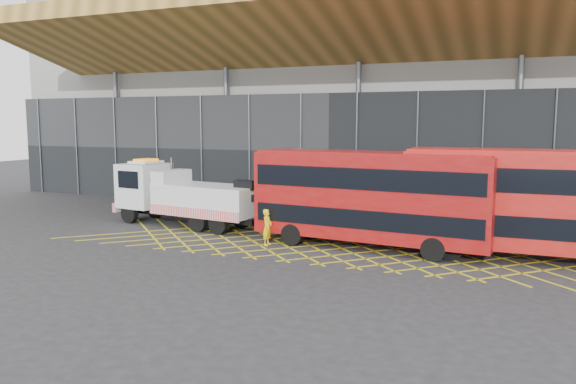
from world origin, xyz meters
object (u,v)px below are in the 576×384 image
at_px(bus_towed, 370,195).
at_px(bus_second, 546,200).
at_px(worker, 267,227).
at_px(recovery_truck, 182,195).

xyz_separation_m(bus_towed, bus_second, (7.62, 0.35, 0.12)).
height_order(bus_second, worker, bus_second).
distance_m(bus_towed, bus_second, 7.63).
relative_size(recovery_truck, bus_towed, 0.96).
xyz_separation_m(bus_towed, worker, (-4.85, -1.20, -1.68)).
bearing_deg(recovery_truck, worker, -14.94).
bearing_deg(bus_towed, worker, -160.37).
bearing_deg(worker, bus_towed, -75.47).
bearing_deg(worker, bus_second, -82.27).
height_order(bus_towed, worker, bus_towed).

